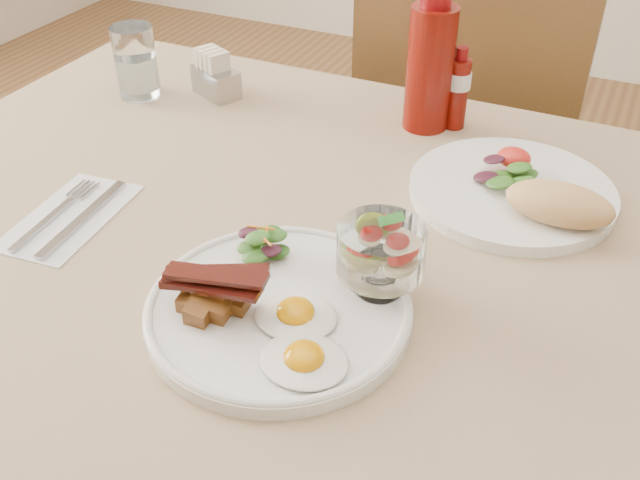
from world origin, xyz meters
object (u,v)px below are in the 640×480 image
(chair_far, at_px, (466,154))
(second_plate, at_px, (523,192))
(ketchup_bottle, at_px, (430,66))
(sugar_caddy, at_px, (215,77))
(fruit_cup, at_px, (381,250))
(hot_sauce_bottle, at_px, (458,89))
(main_plate, at_px, (279,310))
(water_glass, at_px, (136,66))
(table, at_px, (339,290))

(chair_far, bearing_deg, second_plate, -69.77)
(chair_far, relative_size, ketchup_bottle, 4.51)
(second_plate, xyz_separation_m, sugar_caddy, (-0.53, 0.12, 0.01))
(second_plate, relative_size, sugar_caddy, 2.85)
(second_plate, xyz_separation_m, ketchup_bottle, (-0.18, 0.16, 0.08))
(chair_far, height_order, ketchup_bottle, ketchup_bottle)
(fruit_cup, xyz_separation_m, hot_sauce_bottle, (-0.04, 0.43, -0.01))
(main_plate, height_order, fruit_cup, fruit_cup)
(ketchup_bottle, xyz_separation_m, water_glass, (-0.47, -0.09, -0.05))
(ketchup_bottle, relative_size, water_glass, 1.78)
(main_plate, distance_m, hot_sauce_bottle, 0.50)
(ketchup_bottle, bearing_deg, table, -90.44)
(ketchup_bottle, xyz_separation_m, hot_sauce_bottle, (0.04, 0.02, -0.04))
(table, bearing_deg, sugar_caddy, 141.30)
(sugar_caddy, bearing_deg, main_plate, -26.84)
(table, bearing_deg, second_plate, 40.88)
(hot_sauce_bottle, relative_size, sugar_caddy, 1.33)
(ketchup_bottle, height_order, hot_sauce_bottle, ketchup_bottle)
(second_plate, relative_size, hot_sauce_bottle, 2.14)
(sugar_caddy, bearing_deg, water_glass, -129.79)
(chair_far, bearing_deg, table, -90.00)
(chair_far, distance_m, fruit_cup, 0.82)
(fruit_cup, xyz_separation_m, second_plate, (0.10, 0.26, -0.05))
(sugar_caddy, bearing_deg, hot_sauce_bottle, 32.92)
(main_plate, height_order, ketchup_bottle, ketchup_bottle)
(fruit_cup, height_order, second_plate, fruit_cup)
(main_plate, height_order, second_plate, second_plate)
(table, height_order, ketchup_bottle, ketchup_bottle)
(main_plate, xyz_separation_m, second_plate, (0.19, 0.32, 0.01))
(chair_far, xyz_separation_m, sugar_caddy, (-0.35, -0.38, 0.26))
(fruit_cup, relative_size, second_plate, 0.35)
(table, bearing_deg, ketchup_bottle, 89.56)
(hot_sauce_bottle, distance_m, water_glass, 0.52)
(second_plate, relative_size, ketchup_bottle, 1.31)
(table, distance_m, sugar_caddy, 0.46)
(chair_far, height_order, sugar_caddy, chair_far)
(chair_far, distance_m, water_glass, 0.70)
(chair_far, distance_m, ketchup_bottle, 0.47)
(main_plate, xyz_separation_m, hot_sauce_bottle, (0.04, 0.50, 0.05))
(ketchup_bottle, bearing_deg, hot_sauce_bottle, 21.97)
(table, relative_size, water_glass, 11.48)
(table, xyz_separation_m, second_plate, (0.19, 0.16, 0.11))
(table, bearing_deg, main_plate, -89.87)
(main_plate, relative_size, fruit_cup, 2.99)
(water_glass, bearing_deg, ketchup_bottle, 11.33)
(fruit_cup, bearing_deg, table, 132.23)
(chair_far, xyz_separation_m, main_plate, (0.00, -0.83, 0.24))
(second_plate, xyz_separation_m, water_glass, (-0.65, 0.07, 0.03))
(table, relative_size, main_plate, 4.75)
(table, relative_size, hot_sauce_bottle, 10.51)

